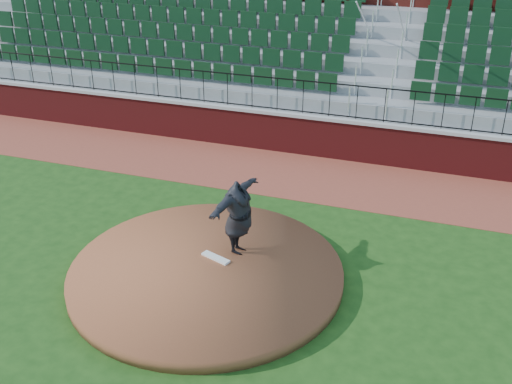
# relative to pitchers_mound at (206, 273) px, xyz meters

# --- Properties ---
(ground) EXTENTS (90.00, 90.00, 0.00)m
(ground) POSITION_rel_pitchers_mound_xyz_m (0.52, 0.21, -0.12)
(ground) COLOR #1B4213
(ground) RESTS_ON ground
(warning_track) EXTENTS (34.00, 3.20, 0.01)m
(warning_track) POSITION_rel_pitchers_mound_xyz_m (0.52, 5.61, -0.12)
(warning_track) COLOR brown
(warning_track) RESTS_ON ground
(field_wall) EXTENTS (34.00, 0.35, 1.20)m
(field_wall) POSITION_rel_pitchers_mound_xyz_m (0.52, 7.21, 0.47)
(field_wall) COLOR maroon
(field_wall) RESTS_ON ground
(wall_cap) EXTENTS (34.00, 0.45, 0.10)m
(wall_cap) POSITION_rel_pitchers_mound_xyz_m (0.52, 7.21, 1.12)
(wall_cap) COLOR #B7B7B7
(wall_cap) RESTS_ON field_wall
(wall_railing) EXTENTS (34.00, 0.05, 1.00)m
(wall_railing) POSITION_rel_pitchers_mound_xyz_m (0.52, 7.21, 1.67)
(wall_railing) COLOR black
(wall_railing) RESTS_ON wall_cap
(seating_stands) EXTENTS (34.00, 5.10, 4.60)m
(seating_stands) POSITION_rel_pitchers_mound_xyz_m (0.52, 9.93, 2.18)
(seating_stands) COLOR gray
(seating_stands) RESTS_ON ground
(concourse_wall) EXTENTS (34.00, 0.50, 5.50)m
(concourse_wall) POSITION_rel_pitchers_mound_xyz_m (0.52, 12.73, 2.62)
(concourse_wall) COLOR maroon
(concourse_wall) RESTS_ON ground
(pitchers_mound) EXTENTS (5.74, 5.74, 0.25)m
(pitchers_mound) POSITION_rel_pitchers_mound_xyz_m (0.00, 0.00, 0.00)
(pitchers_mound) COLOR brown
(pitchers_mound) RESTS_ON ground
(pitching_rubber) EXTENTS (0.70, 0.39, 0.05)m
(pitching_rubber) POSITION_rel_pitchers_mound_xyz_m (0.06, 0.38, 0.15)
(pitching_rubber) COLOR white
(pitching_rubber) RESTS_ON pitchers_mound
(pitcher) EXTENTS (0.78, 2.14, 1.71)m
(pitcher) POSITION_rel_pitchers_mound_xyz_m (0.43, 0.81, 0.98)
(pitcher) COLOR black
(pitcher) RESTS_ON pitchers_mound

